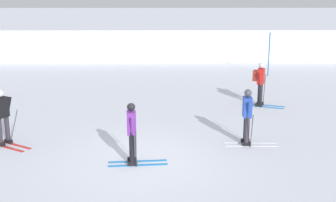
{
  "coord_description": "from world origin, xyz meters",
  "views": [
    {
      "loc": [
        0.66,
        -12.14,
        5.0
      ],
      "look_at": [
        0.75,
        3.05,
        0.9
      ],
      "focal_mm": 50.77,
      "sensor_mm": 36.0,
      "label": 1
    }
  ],
  "objects_px": {
    "skier_purple": "(132,132)",
    "trail_marker_pole": "(269,54)",
    "skier_blue": "(247,115)",
    "skier_black": "(2,116)",
    "skier_red": "(260,82)"
  },
  "relations": [
    {
      "from": "skier_purple",
      "to": "trail_marker_pole",
      "type": "distance_m",
      "value": 12.9
    },
    {
      "from": "skier_red",
      "to": "trail_marker_pole",
      "type": "bearing_deg",
      "value": 74.78
    },
    {
      "from": "skier_purple",
      "to": "skier_blue",
      "type": "relative_size",
      "value": 1.0
    },
    {
      "from": "skier_black",
      "to": "skier_purple",
      "type": "bearing_deg",
      "value": -20.9
    },
    {
      "from": "skier_black",
      "to": "trail_marker_pole",
      "type": "xyz_separation_m",
      "value": [
        10.01,
        9.88,
        0.17
      ]
    },
    {
      "from": "skier_blue",
      "to": "skier_purple",
      "type": "bearing_deg",
      "value": -155.82
    },
    {
      "from": "skier_black",
      "to": "trail_marker_pole",
      "type": "height_order",
      "value": "trail_marker_pole"
    },
    {
      "from": "skier_black",
      "to": "trail_marker_pole",
      "type": "relative_size",
      "value": 0.79
    },
    {
      "from": "skier_black",
      "to": "skier_blue",
      "type": "relative_size",
      "value": 1.0
    },
    {
      "from": "skier_purple",
      "to": "skier_blue",
      "type": "height_order",
      "value": "same"
    },
    {
      "from": "skier_blue",
      "to": "skier_black",
      "type": "bearing_deg",
      "value": 179.91
    },
    {
      "from": "skier_red",
      "to": "skier_blue",
      "type": "relative_size",
      "value": 1.0
    },
    {
      "from": "skier_purple",
      "to": "skier_blue",
      "type": "xyz_separation_m",
      "value": [
        3.33,
        1.5,
        -0.0
      ]
    },
    {
      "from": "skier_purple",
      "to": "skier_black",
      "type": "height_order",
      "value": "same"
    },
    {
      "from": "skier_red",
      "to": "skier_black",
      "type": "xyz_separation_m",
      "value": [
        -8.49,
        -4.3,
        -0.04
      ]
    }
  ]
}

